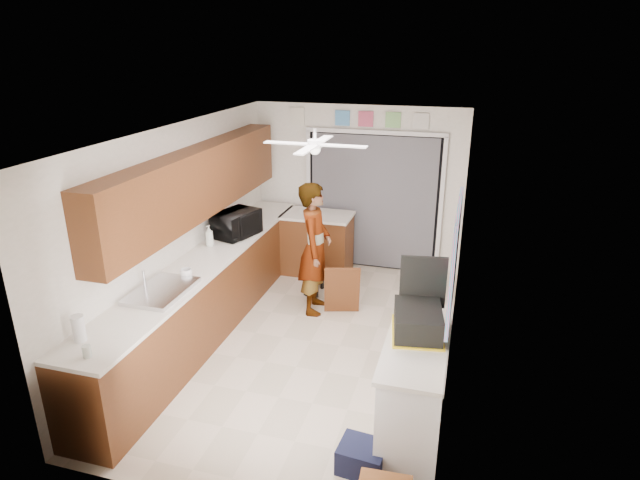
# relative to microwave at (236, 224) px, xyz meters

# --- Properties ---
(floor) EXTENTS (5.00, 5.00, 0.00)m
(floor) POSITION_rel_microwave_xyz_m (1.26, -0.80, -1.11)
(floor) COLOR beige
(floor) RESTS_ON ground
(ceiling) EXTENTS (5.00, 5.00, 0.00)m
(ceiling) POSITION_rel_microwave_xyz_m (1.26, -0.80, 1.39)
(ceiling) COLOR white
(ceiling) RESTS_ON ground
(wall_back) EXTENTS (3.20, 0.00, 3.20)m
(wall_back) POSITION_rel_microwave_xyz_m (1.26, 1.70, 0.14)
(wall_back) COLOR white
(wall_back) RESTS_ON ground
(wall_front) EXTENTS (3.20, 0.00, 3.20)m
(wall_front) POSITION_rel_microwave_xyz_m (1.26, -3.30, 0.14)
(wall_front) COLOR white
(wall_front) RESTS_ON ground
(wall_left) EXTENTS (0.00, 5.00, 5.00)m
(wall_left) POSITION_rel_microwave_xyz_m (-0.34, -0.80, 0.14)
(wall_left) COLOR white
(wall_left) RESTS_ON ground
(wall_right) EXTENTS (0.00, 5.00, 5.00)m
(wall_right) POSITION_rel_microwave_xyz_m (2.86, -0.80, 0.14)
(wall_right) COLOR white
(wall_right) RESTS_ON ground
(left_base_cabinets) EXTENTS (0.60, 4.80, 0.90)m
(left_base_cabinets) POSITION_rel_microwave_xyz_m (-0.04, -0.80, -0.66)
(left_base_cabinets) COLOR #5D2E16
(left_base_cabinets) RESTS_ON floor
(left_countertop) EXTENTS (0.62, 4.80, 0.04)m
(left_countertop) POSITION_rel_microwave_xyz_m (-0.03, -0.80, -0.19)
(left_countertop) COLOR white
(left_countertop) RESTS_ON left_base_cabinets
(upper_cabinets) EXTENTS (0.32, 4.00, 0.80)m
(upper_cabinets) POSITION_rel_microwave_xyz_m (-0.18, -0.60, 0.69)
(upper_cabinets) COLOR #5D2E16
(upper_cabinets) RESTS_ON wall_left
(sink_basin) EXTENTS (0.50, 0.76, 0.06)m
(sink_basin) POSITION_rel_microwave_xyz_m (-0.03, -1.80, -0.15)
(sink_basin) COLOR silver
(sink_basin) RESTS_ON left_countertop
(faucet) EXTENTS (0.03, 0.03, 0.22)m
(faucet) POSITION_rel_microwave_xyz_m (-0.22, -1.80, -0.06)
(faucet) COLOR silver
(faucet) RESTS_ON left_countertop
(peninsula_base) EXTENTS (1.00, 0.60, 0.90)m
(peninsula_base) POSITION_rel_microwave_xyz_m (0.76, 1.20, -0.66)
(peninsula_base) COLOR #5D2E16
(peninsula_base) RESTS_ON floor
(peninsula_top) EXTENTS (1.04, 0.64, 0.04)m
(peninsula_top) POSITION_rel_microwave_xyz_m (0.76, 1.20, -0.19)
(peninsula_top) COLOR white
(peninsula_top) RESTS_ON peninsula_base
(back_opening_recess) EXTENTS (2.00, 0.06, 2.10)m
(back_opening_recess) POSITION_rel_microwave_xyz_m (1.51, 1.67, -0.06)
(back_opening_recess) COLOR black
(back_opening_recess) RESTS_ON wall_back
(curtain_panel) EXTENTS (1.90, 0.03, 2.05)m
(curtain_panel) POSITION_rel_microwave_xyz_m (1.51, 1.63, -0.06)
(curtain_panel) COLOR slate
(curtain_panel) RESTS_ON wall_back
(door_trim_left) EXTENTS (0.06, 0.04, 2.10)m
(door_trim_left) POSITION_rel_microwave_xyz_m (0.49, 1.64, -0.06)
(door_trim_left) COLOR white
(door_trim_left) RESTS_ON wall_back
(door_trim_right) EXTENTS (0.06, 0.04, 2.10)m
(door_trim_right) POSITION_rel_microwave_xyz_m (2.53, 1.64, -0.06)
(door_trim_right) COLOR white
(door_trim_right) RESTS_ON wall_back
(door_trim_head) EXTENTS (2.10, 0.04, 0.06)m
(door_trim_head) POSITION_rel_microwave_xyz_m (1.51, 1.64, 1.01)
(door_trim_head) COLOR white
(door_trim_head) RESTS_ON wall_back
(header_frame_1) EXTENTS (0.22, 0.02, 0.22)m
(header_frame_1) POSITION_rel_microwave_xyz_m (1.01, 1.67, 1.19)
(header_frame_1) COLOR #5199DA
(header_frame_1) RESTS_ON wall_back
(header_frame_2) EXTENTS (0.22, 0.02, 0.22)m
(header_frame_2) POSITION_rel_microwave_xyz_m (1.36, 1.67, 1.19)
(header_frame_2) COLOR #CC4C6B
(header_frame_2) RESTS_ON wall_back
(header_frame_3) EXTENTS (0.22, 0.02, 0.22)m
(header_frame_3) POSITION_rel_microwave_xyz_m (1.76, 1.67, 1.19)
(header_frame_3) COLOR #80C16E
(header_frame_3) RESTS_ON wall_back
(header_frame_4) EXTENTS (0.22, 0.02, 0.22)m
(header_frame_4) POSITION_rel_microwave_xyz_m (2.16, 1.67, 1.19)
(header_frame_4) COLOR silver
(header_frame_4) RESTS_ON wall_back
(route66_sign) EXTENTS (0.22, 0.02, 0.26)m
(route66_sign) POSITION_rel_microwave_xyz_m (0.31, 1.67, 1.19)
(route66_sign) COLOR silver
(route66_sign) RESTS_ON wall_back
(right_counter_base) EXTENTS (0.50, 1.40, 0.90)m
(right_counter_base) POSITION_rel_microwave_xyz_m (2.61, -2.00, -0.66)
(right_counter_base) COLOR white
(right_counter_base) RESTS_ON floor
(right_counter_top) EXTENTS (0.54, 1.44, 0.04)m
(right_counter_top) POSITION_rel_microwave_xyz_m (2.60, -2.00, -0.19)
(right_counter_top) COLOR white
(right_counter_top) RESTS_ON right_counter_base
(abstract_painting) EXTENTS (0.03, 1.15, 0.95)m
(abstract_painting) POSITION_rel_microwave_xyz_m (2.84, -1.80, 0.54)
(abstract_painting) COLOR #E554A5
(abstract_painting) RESTS_ON wall_right
(ceiling_fan) EXTENTS (1.14, 1.14, 0.24)m
(ceiling_fan) POSITION_rel_microwave_xyz_m (1.26, -0.60, 1.21)
(ceiling_fan) COLOR white
(ceiling_fan) RESTS_ON ceiling
(microwave) EXTENTS (0.56, 0.69, 0.33)m
(microwave) POSITION_rel_microwave_xyz_m (0.00, 0.00, 0.00)
(microwave) COLOR black
(microwave) RESTS_ON left_countertop
(soap_bottle) EXTENTS (0.13, 0.13, 0.27)m
(soap_bottle) POSITION_rel_microwave_xyz_m (-0.17, -0.44, -0.03)
(soap_bottle) COLOR silver
(soap_bottle) RESTS_ON left_countertop
(cup) EXTENTS (0.13, 0.13, 0.10)m
(cup) POSITION_rel_microwave_xyz_m (0.03, -1.39, -0.12)
(cup) COLOR white
(cup) RESTS_ON left_countertop
(jar_b) EXTENTS (0.09, 0.09, 0.10)m
(jar_b) POSITION_rel_microwave_xyz_m (0.03, -3.01, -0.12)
(jar_b) COLOR silver
(jar_b) RESTS_ON left_countertop
(paper_towel_roll) EXTENTS (0.13, 0.13, 0.24)m
(paper_towel_roll) POSITION_rel_microwave_xyz_m (-0.19, -2.81, -0.05)
(paper_towel_roll) COLOR white
(paper_towel_roll) RESTS_ON left_countertop
(suitcase) EXTENTS (0.49, 0.60, 0.23)m
(suitcase) POSITION_rel_microwave_xyz_m (2.58, -1.89, -0.05)
(suitcase) COLOR black
(suitcase) RESTS_ON right_counter_top
(suitcase_rim) EXTENTS (0.52, 0.64, 0.02)m
(suitcase_rim) POSITION_rel_microwave_xyz_m (2.58, -1.89, -0.16)
(suitcase_rim) COLOR yellow
(suitcase_rim) RESTS_ON suitcase
(suitcase_lid) EXTENTS (0.42, 0.09, 0.50)m
(suitcase_lid) POSITION_rel_microwave_xyz_m (2.58, -1.60, 0.20)
(suitcase_lid) COLOR black
(suitcase_lid) RESTS_ON suitcase
(navy_crate) EXTENTS (0.41, 0.35, 0.23)m
(navy_crate) POSITION_rel_microwave_xyz_m (2.26, -2.62, -0.99)
(navy_crate) COLOR black
(navy_crate) RESTS_ON floor
(cabinet_door_panel) EXTENTS (0.49, 0.29, 0.68)m
(cabinet_door_panel) POSITION_rel_microwave_xyz_m (1.45, -0.03, -0.76)
(cabinet_door_panel) COLOR #5D2E16
(cabinet_door_panel) RESTS_ON floor
(man) EXTENTS (0.49, 0.68, 1.74)m
(man) POSITION_rel_microwave_xyz_m (1.08, 0.00, -0.24)
(man) COLOR white
(man) RESTS_ON floor
(dog) EXTENTS (0.25, 0.58, 0.46)m
(dog) POSITION_rel_microwave_xyz_m (0.93, 0.50, -0.88)
(dog) COLOR black
(dog) RESTS_ON floor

